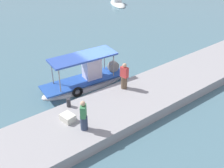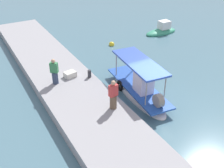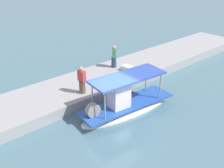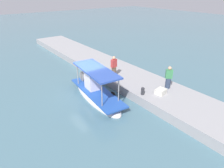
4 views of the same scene
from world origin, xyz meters
name	(u,v)px [view 1 (image 1 of 4)]	position (x,y,z in m)	size (l,w,h in m)	color
ground_plane	(97,80)	(0.00, 0.00, 0.00)	(120.00, 120.00, 0.00)	slate
dock_quay	(134,101)	(0.00, -4.02, 0.34)	(36.00, 3.94, 0.67)	#969698
main_fishing_boat	(86,81)	(-1.07, -0.24, 0.44)	(6.33, 2.26, 2.69)	silver
fisherman_near_bollard	(84,117)	(-4.05, -4.72, 1.45)	(0.54, 0.54, 1.72)	#2F3C55
fisherman_by_crate	(124,77)	(0.17, -2.85, 1.47)	(0.44, 0.53, 1.76)	brown
mooring_bollard	(69,103)	(-3.68, -2.47, 0.93)	(0.24, 0.24, 0.51)	#2D2D33
cargo_crate	(68,118)	(-4.38, -3.58, 0.86)	(0.75, 0.60, 0.37)	beige
moored_boat_mid	(117,3)	(14.01, 15.16, 0.17)	(3.03, 4.48, 1.28)	silver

